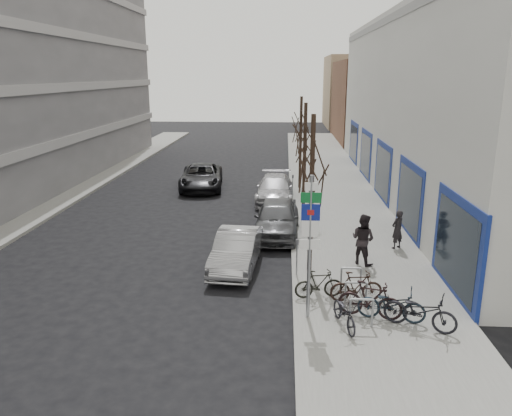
# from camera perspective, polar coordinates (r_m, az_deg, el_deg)

# --- Properties ---
(ground) EXTENTS (120.00, 120.00, 0.00)m
(ground) POSITION_cam_1_polar(r_m,az_deg,el_deg) (14.57, -3.81, -12.53)
(ground) COLOR black
(ground) RESTS_ON ground
(sidewalk_east) EXTENTS (5.00, 70.00, 0.15)m
(sidewalk_east) POSITION_cam_1_polar(r_m,az_deg,el_deg) (23.92, 9.94, -1.34)
(sidewalk_east) COLOR slate
(sidewalk_east) RESTS_ON ground
(sidewalk_west) EXTENTS (3.00, 70.00, 0.15)m
(sidewalk_west) POSITION_cam_1_polar(r_m,az_deg,el_deg) (26.93, -24.91, -0.69)
(sidewalk_west) COLOR slate
(sidewalk_west) RESTS_ON ground
(brick_building_far) EXTENTS (12.00, 14.00, 8.00)m
(brick_building_far) POSITION_cam_1_polar(r_m,az_deg,el_deg) (54.06, 15.74, 11.63)
(brick_building_far) COLOR brown
(brick_building_far) RESTS_ON ground
(tan_building_far) EXTENTS (13.00, 12.00, 9.00)m
(tan_building_far) POSITION_cam_1_polar(r_m,az_deg,el_deg) (68.85, 13.55, 12.82)
(tan_building_far) COLOR #937A5B
(tan_building_far) RESTS_ON ground
(highway_sign_pole) EXTENTS (0.55, 0.10, 4.20)m
(highway_sign_pole) POSITION_cam_1_polar(r_m,az_deg,el_deg) (13.51, 6.17, -3.51)
(highway_sign_pole) COLOR gray
(highway_sign_pole) RESTS_ON ground
(bike_rack) EXTENTS (0.66, 2.26, 0.83)m
(bike_rack) POSITION_cam_1_polar(r_m,az_deg,el_deg) (14.87, 11.34, -9.39)
(bike_rack) COLOR gray
(bike_rack) RESTS_ON sidewalk_east
(tree_near) EXTENTS (1.80, 1.80, 5.50)m
(tree_near) POSITION_cam_1_polar(r_m,az_deg,el_deg) (16.54, 6.47, 5.80)
(tree_near) COLOR black
(tree_near) RESTS_ON ground
(tree_mid) EXTENTS (1.80, 1.80, 5.50)m
(tree_mid) POSITION_cam_1_polar(r_m,az_deg,el_deg) (22.97, 5.64, 8.41)
(tree_mid) COLOR black
(tree_mid) RESTS_ON ground
(tree_far) EXTENTS (1.80, 1.80, 5.50)m
(tree_far) POSITION_cam_1_polar(r_m,az_deg,el_deg) (29.43, 5.17, 9.88)
(tree_far) COLOR black
(tree_far) RESTS_ON ground
(meter_front) EXTENTS (0.10, 0.08, 1.27)m
(meter_front) POSITION_cam_1_polar(r_m,az_deg,el_deg) (16.85, 4.70, -5.21)
(meter_front) COLOR gray
(meter_front) RESTS_ON sidewalk_east
(meter_mid) EXTENTS (0.10, 0.08, 1.27)m
(meter_mid) POSITION_cam_1_polar(r_m,az_deg,el_deg) (22.09, 4.40, -0.26)
(meter_mid) COLOR gray
(meter_mid) RESTS_ON sidewalk_east
(meter_back) EXTENTS (0.10, 0.08, 1.27)m
(meter_back) POSITION_cam_1_polar(r_m,az_deg,el_deg) (27.43, 4.22, 2.78)
(meter_back) COLOR gray
(meter_back) RESTS_ON sidewalk_east
(bike_near_left) EXTENTS (0.85, 1.64, 0.96)m
(bike_near_left) POSITION_cam_1_polar(r_m,az_deg,el_deg) (13.80, 10.11, -11.46)
(bike_near_left) COLOR black
(bike_near_left) RESTS_ON sidewalk_east
(bike_near_right) EXTENTS (1.87, 1.01, 1.09)m
(bike_near_right) POSITION_cam_1_polar(r_m,az_deg,el_deg) (14.41, 12.92, -10.15)
(bike_near_right) COLOR black
(bike_near_right) RESTS_ON sidewalk_east
(bike_mid_curb) EXTENTS (1.92, 0.99, 1.12)m
(bike_mid_curb) POSITION_cam_1_polar(r_m,az_deg,el_deg) (14.38, 15.25, -10.28)
(bike_mid_curb) COLOR black
(bike_mid_curb) RESTS_ON sidewalk_east
(bike_mid_inner) EXTENTS (1.55, 0.72, 0.91)m
(bike_mid_inner) POSITION_cam_1_polar(r_m,az_deg,el_deg) (15.38, 7.18, -8.58)
(bike_mid_inner) COLOR black
(bike_mid_inner) RESTS_ON sidewalk_east
(bike_far_curb) EXTENTS (2.00, 1.35, 1.18)m
(bike_far_curb) POSITION_cam_1_polar(r_m,az_deg,el_deg) (14.17, 18.27, -10.80)
(bike_far_curb) COLOR black
(bike_far_curb) RESTS_ON sidewalk_east
(bike_far_inner) EXTENTS (1.65, 0.68, 0.97)m
(bike_far_inner) POSITION_cam_1_polar(r_m,az_deg,el_deg) (15.31, 11.39, -8.75)
(bike_far_inner) COLOR black
(bike_far_inner) RESTS_ON sidewalk_east
(parked_car_front) EXTENTS (1.71, 4.18, 1.35)m
(parked_car_front) POSITION_cam_1_polar(r_m,az_deg,el_deg) (17.83, -2.25, -4.84)
(parked_car_front) COLOR #9E9EA3
(parked_car_front) RESTS_ON ground
(parked_car_mid) EXTENTS (2.01, 4.65, 1.56)m
(parked_car_mid) POSITION_cam_1_polar(r_m,az_deg,el_deg) (21.32, 2.42, -1.17)
(parked_car_mid) COLOR #47484B
(parked_car_mid) RESTS_ON ground
(parked_car_back) EXTENTS (2.06, 4.85, 1.39)m
(parked_car_back) POSITION_cam_1_polar(r_m,az_deg,el_deg) (27.10, 2.17, 2.18)
(parked_car_back) COLOR #A3A2A7
(parked_car_back) RESTS_ON ground
(lane_car) EXTENTS (2.94, 5.47, 1.46)m
(lane_car) POSITION_cam_1_polar(r_m,az_deg,el_deg) (30.33, -6.25, 3.56)
(lane_car) COLOR black
(lane_car) RESTS_ON ground
(pedestrian_near) EXTENTS (0.67, 0.63, 1.53)m
(pedestrian_near) POSITION_cam_1_polar(r_m,az_deg,el_deg) (20.09, 15.85, -2.38)
(pedestrian_near) COLOR black
(pedestrian_near) RESTS_ON sidewalk_east
(pedestrian_far) EXTENTS (0.82, 0.80, 1.86)m
(pedestrian_far) POSITION_cam_1_polar(r_m,az_deg,el_deg) (18.13, 12.12, -3.47)
(pedestrian_far) COLOR black
(pedestrian_far) RESTS_ON sidewalk_east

